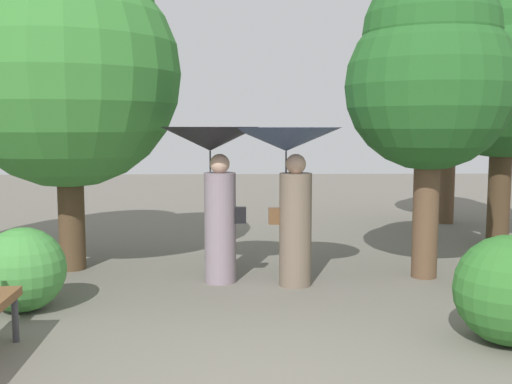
{
  "coord_description": "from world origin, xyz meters",
  "views": [
    {
      "loc": [
        -0.22,
        -4.29,
        1.96
      ],
      "look_at": [
        0.0,
        3.62,
        1.08
      ],
      "focal_mm": 42.1,
      "sensor_mm": 36.0,
      "label": 1
    }
  ],
  "objects_px": {
    "person_left": "(214,169)",
    "tree_mid_left": "(66,56)",
    "tree_far_back": "(430,70)",
    "person_right": "(289,167)",
    "tree_near_right": "(505,67)",
    "tree_mid_right": "(450,90)"
  },
  "relations": [
    {
      "from": "person_left",
      "to": "tree_mid_left",
      "type": "distance_m",
      "value": 2.55
    },
    {
      "from": "tree_far_back",
      "to": "tree_mid_left",
      "type": "bearing_deg",
      "value": 173.1
    },
    {
      "from": "person_right",
      "to": "tree_far_back",
      "type": "xyz_separation_m",
      "value": [
        1.8,
        0.34,
        1.19
      ]
    },
    {
      "from": "tree_near_right",
      "to": "person_left",
      "type": "bearing_deg",
      "value": -153.82
    },
    {
      "from": "tree_near_right",
      "to": "person_right",
      "type": "bearing_deg",
      "value": -146.41
    },
    {
      "from": "tree_mid_right",
      "to": "person_right",
      "type": "bearing_deg",
      "value": -127.45
    },
    {
      "from": "person_left",
      "to": "tree_far_back",
      "type": "distance_m",
      "value": 2.98
    },
    {
      "from": "person_right",
      "to": "tree_near_right",
      "type": "xyz_separation_m",
      "value": [
        3.67,
        2.44,
        1.43
      ]
    },
    {
      "from": "person_right",
      "to": "tree_far_back",
      "type": "relative_size",
      "value": 0.49
    },
    {
      "from": "person_right",
      "to": "tree_far_back",
      "type": "distance_m",
      "value": 2.18
    },
    {
      "from": "person_left",
      "to": "tree_near_right",
      "type": "relative_size",
      "value": 0.44
    },
    {
      "from": "tree_far_back",
      "to": "tree_near_right",
      "type": "bearing_deg",
      "value": 48.22
    },
    {
      "from": "person_left",
      "to": "tree_mid_left",
      "type": "relative_size",
      "value": 0.43
    },
    {
      "from": "tree_near_right",
      "to": "tree_mid_left",
      "type": "height_order",
      "value": "tree_mid_left"
    },
    {
      "from": "tree_mid_right",
      "to": "tree_mid_left",
      "type": "bearing_deg",
      "value": -149.89
    },
    {
      "from": "person_right",
      "to": "tree_near_right",
      "type": "distance_m",
      "value": 4.63
    },
    {
      "from": "person_left",
      "to": "tree_far_back",
      "type": "bearing_deg",
      "value": -79.65
    },
    {
      "from": "person_left",
      "to": "person_right",
      "type": "height_order",
      "value": "person_left"
    },
    {
      "from": "tree_near_right",
      "to": "tree_far_back",
      "type": "xyz_separation_m",
      "value": [
        -1.87,
        -2.1,
        -0.24
      ]
    },
    {
      "from": "person_right",
      "to": "tree_mid_left",
      "type": "distance_m",
      "value": 3.34
    },
    {
      "from": "person_right",
      "to": "tree_near_right",
      "type": "bearing_deg",
      "value": -49.4
    },
    {
      "from": "person_left",
      "to": "tree_mid_right",
      "type": "bearing_deg",
      "value": -38.08
    }
  ]
}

